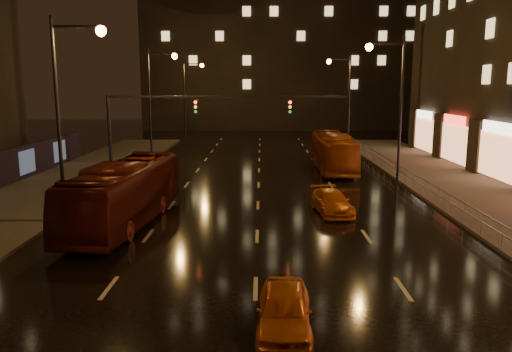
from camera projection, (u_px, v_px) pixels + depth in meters
The scene contains 10 objects.
ground at pixel (258, 191), 32.67m from camera, with size 140.00×140.00×0.00m, color black.
sidewalk_left at pixel (17, 207), 27.88m from camera, with size 7.00×70.00×0.15m, color #38332D.
sidewalk_right at pixel (501, 209), 27.59m from camera, with size 7.00×70.00×0.15m, color #38332D.
building_distant at pixel (285, 15), 80.58m from camera, with size 44.00×16.00×36.00m, color black.
traffic_signal at pixel (179, 118), 31.87m from camera, with size 15.31×0.32×6.20m.
railing_right at pixel (425, 184), 30.43m from camera, with size 0.05×56.00×1.00m.
bus_red at pixel (125, 193), 24.67m from camera, with size 2.61×11.14×3.10m, color #4C120A.
bus_curb at pixel (333, 152), 40.34m from camera, with size 2.52×10.77×3.00m, color #8F380E.
taxi_near at pixel (284, 310), 13.85m from camera, with size 1.50×3.73×1.27m, color #D96014.
taxi_far at pixel (332, 202), 26.88m from camera, with size 1.68×4.14×1.20m, color #D66114.
Camera 1 is at (0.19, -11.97, 6.78)m, focal length 35.00 mm.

